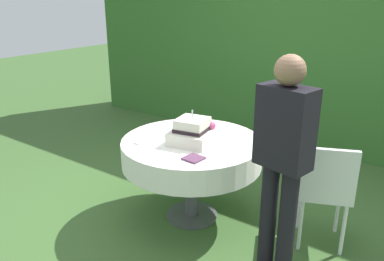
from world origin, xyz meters
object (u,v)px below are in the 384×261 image
Objects in this scene: serving_plate_near at (199,126)px; cake_table at (192,152)px; napkin_stack at (194,158)px; garden_chair at (325,186)px; serving_plate_far at (181,127)px; wedding_cake at (193,132)px; standing_person at (283,155)px; serving_plate_left at (141,142)px.

cake_table is at bearing -65.49° from serving_plate_near.
napkin_stack is 0.15× the size of garden_chair.
serving_plate_far is at bearing 179.97° from garden_chair.
wedding_cake is 0.92m from standing_person.
serving_plate_near is at bearing 121.19° from napkin_stack.
serving_plate_far is at bearing 140.00° from wedding_cake.
serving_plate_far is at bearing 85.99° from serving_plate_left.
serving_plate_left is at bearing -145.18° from wedding_cake.
garden_chair is (1.42, 0.52, -0.21)m from serving_plate_left.
serving_plate_left is at bearing -159.96° from garden_chair.
serving_plate_far is at bearing 158.02° from standing_person.
serving_plate_near is at bearing 174.91° from garden_chair.
garden_chair is at bearing -0.03° from serving_plate_far.
garden_chair is at bearing 20.04° from serving_plate_left.
napkin_stack is at bearing -175.06° from standing_person.
serving_plate_left is (-0.32, -0.29, 0.12)m from cake_table.
standing_person reaches higher than serving_plate_left.
standing_person reaches higher than cake_table.
wedding_cake is at bearing 34.82° from serving_plate_left.
napkin_stack reaches higher than serving_plate_left.
cake_table is at bearing 127.24° from napkin_stack.
cake_table is at bearing 164.13° from standing_person.
serving_plate_near and serving_plate_left have the same top height.
garden_chair reaches higher than serving_plate_near.
cake_table is 0.42m from napkin_stack.
serving_plate_near is 0.09× the size of standing_person.
standing_person is (1.08, -0.60, 0.18)m from serving_plate_near.
napkin_stack is (0.40, -0.66, 0.00)m from serving_plate_near.
standing_person reaches higher than serving_plate_far.
wedding_cake is 2.83× the size of napkin_stack.
serving_plate_far is at bearing -138.79° from serving_plate_near.
napkin_stack is (0.25, -0.32, 0.12)m from cake_table.
wedding_cake is 0.24× the size of standing_person.
wedding_cake is at bearing -165.79° from garden_chair.
serving_plate_left is 1.26m from standing_person.
napkin_stack reaches higher than serving_plate_far.
wedding_cake is 0.44m from serving_plate_near.
standing_person is at bearing -109.77° from garden_chair.
serving_plate_left is at bearing 177.13° from napkin_stack.
serving_plate_far is 1.31m from standing_person.
cake_table is 9.86× the size of serving_plate_far.
serving_plate_far is (-0.28, 0.22, 0.12)m from cake_table.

